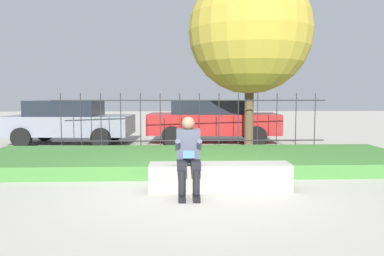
{
  "coord_description": "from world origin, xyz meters",
  "views": [
    {
      "loc": [
        -0.35,
        -6.18,
        1.61
      ],
      "look_at": [
        0.02,
        3.03,
        0.78
      ],
      "focal_mm": 35.0,
      "sensor_mm": 36.0,
      "label": 1
    }
  ],
  "objects": [
    {
      "name": "ground_plane",
      "position": [
        0.0,
        0.0,
        0.0
      ],
      "size": [
        60.0,
        60.0,
        0.0
      ],
      "primitive_type": "plane",
      "color": "#A8A399"
    },
    {
      "name": "iron_fence",
      "position": [
        -0.0,
        4.14,
        0.86
      ],
      "size": [
        7.58,
        0.03,
        1.65
      ],
      "color": "#232326",
      "rests_on": "ground_plane"
    },
    {
      "name": "grass_berm",
      "position": [
        0.0,
        2.18,
        0.14
      ],
      "size": [
        9.58,
        2.95,
        0.27
      ],
      "color": "#3D7533",
      "rests_on": "ground_plane"
    },
    {
      "name": "person_seated_reader",
      "position": [
        -0.17,
        -0.28,
        0.68
      ],
      "size": [
        0.42,
        0.73,
        1.25
      ],
      "color": "black",
      "rests_on": "ground_plane"
    },
    {
      "name": "car_parked_left",
      "position": [
        -3.86,
        6.11,
        0.75
      ],
      "size": [
        4.03,
        2.14,
        1.42
      ],
      "rotation": [
        0.0,
        0.0,
        -0.06
      ],
      "color": "slate",
      "rests_on": "ground_plane"
    },
    {
      "name": "tree_behind_fence",
      "position": [
        1.77,
        4.77,
        3.41
      ],
      "size": [
        3.58,
        3.58,
        5.21
      ],
      "color": "#4C3D28",
      "rests_on": "ground_plane"
    },
    {
      "name": "stone_bench",
      "position": [
        0.37,
        0.0,
        0.2
      ],
      "size": [
        2.37,
        0.48,
        0.45
      ],
      "color": "gray",
      "rests_on": "ground_plane"
    },
    {
      "name": "car_parked_center",
      "position": [
        0.81,
        6.24,
        0.76
      ],
      "size": [
        4.37,
        2.07,
        1.42
      ],
      "rotation": [
        0.0,
        0.0,
        -0.05
      ],
      "color": "maroon",
      "rests_on": "ground_plane"
    }
  ]
}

